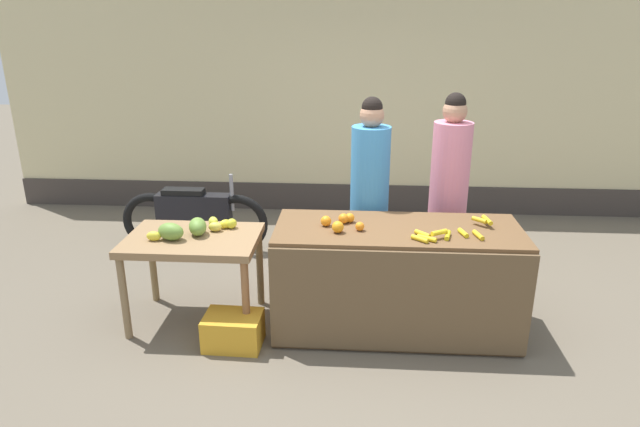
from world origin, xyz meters
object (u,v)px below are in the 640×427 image
produce_sack (300,255)px  vendor_woman_pink_shirt (448,195)px  parked_motorcycle (194,216)px  produce_crate (233,330)px  vendor_woman_blue_shirt (369,198)px

produce_sack → vendor_woman_pink_shirt: bearing=-2.5°
parked_motorcycle → produce_crate: size_ratio=3.64×
vendor_woman_blue_shirt → parked_motorcycle: 2.10m
vendor_woman_blue_shirt → parked_motorcycle: bearing=155.9°
parked_motorcycle → produce_crate: parked_motorcycle is taller
vendor_woman_blue_shirt → parked_motorcycle: size_ratio=1.13×
vendor_woman_blue_shirt → vendor_woman_pink_shirt: vendor_woman_pink_shirt is taller
parked_motorcycle → produce_crate: 2.03m
vendor_woman_pink_shirt → parked_motorcycle: size_ratio=1.14×
produce_crate → produce_sack: produce_sack is taller
vendor_woman_blue_shirt → produce_sack: size_ratio=3.38×
vendor_woman_blue_shirt → produce_crate: size_ratio=4.10×
produce_sack → vendor_woman_blue_shirt: bearing=-13.7°
vendor_woman_blue_shirt → parked_motorcycle: (-1.86, 0.83, -0.51)m
vendor_woman_blue_shirt → produce_sack: 0.93m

